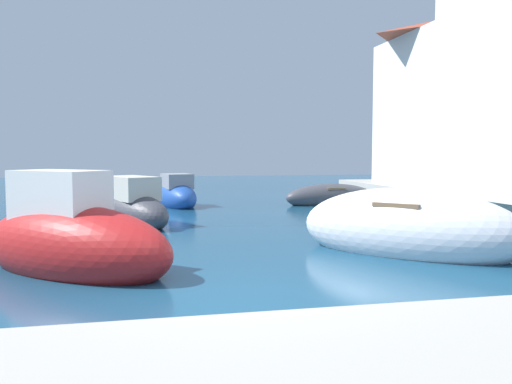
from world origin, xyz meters
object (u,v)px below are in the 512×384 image
Objects in this scene: moored_boat_2 at (407,229)px; waterfront_building_annex at (455,101)px; moored_boat_6 at (175,195)px; moored_boat_0 at (126,209)px; moored_boat_3 at (331,197)px; moored_boat_8 at (73,242)px.

moored_boat_2 is 0.60× the size of waterfront_building_annex.
moored_boat_6 is at bearing 157.69° from moored_boat_2.
moored_boat_6 is 0.47× the size of waterfront_building_annex.
moored_boat_2 is 11.47m from moored_boat_6.
moored_boat_0 is 16.56m from waterfront_building_annex.
moored_boat_6 is (-6.08, 0.73, 0.11)m from moored_boat_3.
moored_boat_3 is 8.32m from waterfront_building_annex.
moored_boat_2 is 10.22m from moored_boat_3.
moored_boat_8 reaches higher than moored_boat_0.
moored_boat_0 reaches higher than moored_boat_3.
moored_boat_8 is (-2.48, -11.09, 0.11)m from moored_boat_6.
moored_boat_0 is at bearing -157.41° from moored_boat_3.
moored_boat_6 is at bearing -46.35° from moored_boat_0.
moored_boat_2 reaches higher than moored_boat_3.
moored_boat_0 is 1.19× the size of moored_boat_6.
moored_boat_8 is at bearing 155.50° from moored_boat_6.
moored_boat_2 is at bearing -171.38° from moored_boat_6.
moored_boat_8 reaches higher than moored_boat_3.
waterfront_building_annex reaches higher than moored_boat_2.
waterfront_building_annex is at bearing -94.95° from moored_boat_6.
moored_boat_6 is at bearing 118.54° from moored_boat_8.
moored_boat_8 is (-6.50, -0.35, 0.04)m from moored_boat_2.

